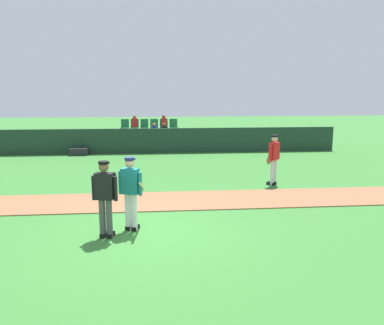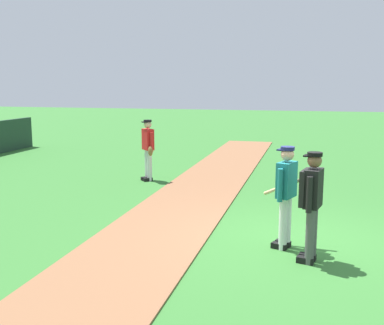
# 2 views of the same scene
# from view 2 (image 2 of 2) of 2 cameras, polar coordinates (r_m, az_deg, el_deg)

# --- Properties ---
(ground_plane) EXTENTS (80.00, 80.00, 0.00)m
(ground_plane) POSITION_cam_2_polar(r_m,az_deg,el_deg) (8.48, 12.57, -9.71)
(ground_plane) COLOR #33702D
(infield_dirt_path) EXTENTS (28.00, 2.06, 0.03)m
(infield_dirt_path) POSITION_cam_2_polar(r_m,az_deg,el_deg) (8.91, -4.36, -8.44)
(infield_dirt_path) COLOR brown
(infield_dirt_path) RESTS_ON ground
(batter_teal_jersey) EXTENTS (0.60, 0.80, 1.76)m
(batter_teal_jersey) POSITION_cam_2_polar(r_m,az_deg,el_deg) (7.95, 11.49, -3.72)
(batter_teal_jersey) COLOR white
(batter_teal_jersey) RESTS_ON ground
(umpire_home_plate) EXTENTS (0.58, 0.37, 1.76)m
(umpire_home_plate) POSITION_cam_2_polar(r_m,az_deg,el_deg) (7.41, 14.50, -4.58)
(umpire_home_plate) COLOR #4C4C4C
(umpire_home_plate) RESTS_ON ground
(runner_red_jersey) EXTENTS (0.57, 0.50, 1.76)m
(runner_red_jersey) POSITION_cam_2_polar(r_m,az_deg,el_deg) (13.32, -5.43, 1.83)
(runner_red_jersey) COLOR silver
(runner_red_jersey) RESTS_ON ground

